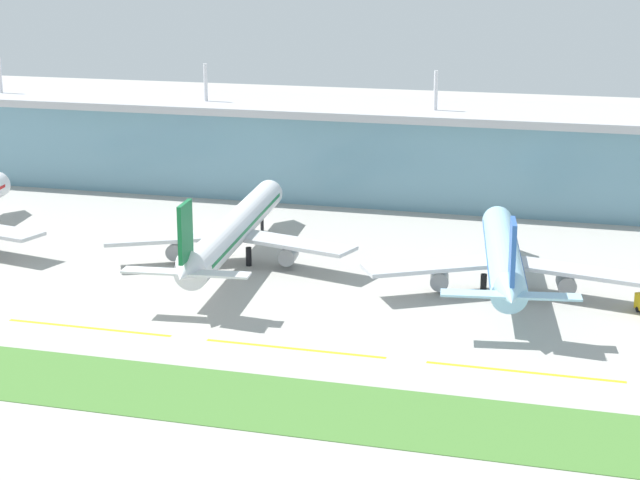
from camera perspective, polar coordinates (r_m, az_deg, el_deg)
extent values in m
plane|color=#A8A59E|center=(170.58, 0.38, -4.93)|extent=(600.00, 600.00, 0.00)
cube|color=#6693A8|center=(260.39, 6.16, 4.30)|extent=(280.00, 28.00, 20.34)
cube|color=#B2B2B7|center=(258.58, 6.22, 6.71)|extent=(288.00, 34.00, 1.80)
cylinder|color=silver|center=(292.94, -16.31, 8.23)|extent=(0.90, 0.90, 9.00)
cylinder|color=silver|center=(267.62, -5.97, 8.16)|extent=(0.90, 0.90, 9.00)
cylinder|color=silver|center=(252.39, 6.04, 7.75)|extent=(0.90, 0.90, 9.00)
cone|color=white|center=(259.03, -16.23, 2.90)|extent=(6.09, 4.85, 5.51)
cylinder|color=silver|center=(208.82, -4.42, 0.64)|extent=(12.62, 62.17, 5.80)
cone|color=silver|center=(240.06, -2.55, 2.56)|extent=(5.92, 4.59, 5.51)
cone|color=silver|center=(176.94, -7.05, -1.68)|extent=(5.63, 7.13, 5.72)
cube|color=#146B38|center=(176.14, -7.02, 0.43)|extent=(1.40, 6.44, 9.50)
cube|color=silver|center=(179.06, -8.69, -1.60)|extent=(10.29, 4.29, 0.36)
cube|color=silver|center=(176.01, -5.28, -1.78)|extent=(10.29, 4.29, 0.36)
cube|color=#B7BABF|center=(208.21, -7.91, 0.12)|extent=(24.35, 17.38, 0.70)
cylinder|color=gray|center=(209.91, -7.46, -0.53)|extent=(3.68, 4.83, 3.20)
cube|color=#B7BABF|center=(202.46, -1.41, -0.16)|extent=(24.94, 13.02, 0.70)
cylinder|color=gray|center=(204.79, -1.66, -0.80)|extent=(3.68, 4.83, 3.20)
cylinder|color=black|center=(231.88, -3.03, 0.92)|extent=(0.70, 0.70, 3.60)
cylinder|color=black|center=(208.02, -5.45, -0.78)|extent=(1.10, 1.10, 3.60)
cylinder|color=black|center=(206.50, -3.73, -0.86)|extent=(1.10, 1.10, 3.60)
cube|color=#146B38|center=(208.73, -4.42, 0.74)|extent=(11.97, 56.02, 0.60)
cylinder|color=#9ED1EA|center=(193.15, 9.48, -0.72)|extent=(13.40, 48.66, 5.80)
cone|color=#9ED1EA|center=(218.45, 9.19, 1.13)|extent=(6.08, 4.82, 5.51)
cone|color=#9ED1EA|center=(166.80, 9.90, -2.83)|extent=(5.92, 7.33, 5.72)
cube|color=#2D5BB7|center=(165.93, 9.98, -0.60)|extent=(1.71, 6.43, 9.50)
cube|color=#9ED1EA|center=(167.09, 8.00, -2.79)|extent=(10.38, 4.75, 0.36)
cube|color=#9ED1EA|center=(167.76, 11.76, -2.89)|extent=(10.38, 4.75, 0.36)
cube|color=#B7BABF|center=(188.99, 5.89, -1.35)|extent=(24.06, 18.23, 0.70)
cylinder|color=gray|center=(191.17, 6.23, -2.04)|extent=(3.87, 4.95, 3.20)
cube|color=#B7BABF|center=(190.28, 13.13, -1.56)|extent=(24.91, 11.97, 0.70)
cylinder|color=gray|center=(192.31, 12.68, -2.22)|extent=(3.87, 4.95, 3.20)
cylinder|color=black|center=(211.85, 9.22, -0.62)|extent=(0.70, 0.70, 3.60)
cylinder|color=black|center=(191.45, 8.50, -2.28)|extent=(1.10, 1.10, 3.60)
cylinder|color=black|center=(191.79, 10.41, -2.34)|extent=(1.10, 1.10, 3.60)
cube|color=#2D5BB7|center=(193.04, 9.49, -0.60)|extent=(12.68, 43.89, 0.60)
cube|color=yellow|center=(177.11, -11.93, -4.49)|extent=(28.00, 0.70, 0.04)
cube|color=yellow|center=(164.63, -1.33, -5.67)|extent=(28.00, 0.70, 0.04)
cube|color=yellow|center=(158.59, 10.58, -6.76)|extent=(28.00, 0.70, 0.04)
cube|color=#477A33|center=(145.89, -2.56, -8.47)|extent=(300.00, 18.00, 0.10)
cylinder|color=black|center=(188.03, 16.20, -3.48)|extent=(0.76, 0.95, 0.90)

